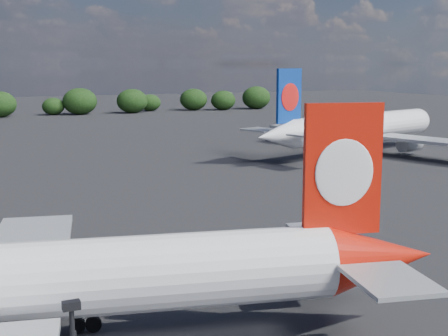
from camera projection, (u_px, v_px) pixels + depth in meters
name	position (u px, v px, depth m)	size (l,w,h in m)	color
qantas_airliner	(69.00, 281.00, 36.80)	(45.07, 43.11, 14.80)	white
china_southern_airliner	(356.00, 128.00, 119.99)	(49.55, 47.52, 16.44)	white
billboard_yellow	(1.00, 105.00, 207.17)	(5.00, 0.30, 5.50)	yellow
horizon_treeline	(4.00, 105.00, 205.35)	(204.09, 15.68, 9.11)	black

